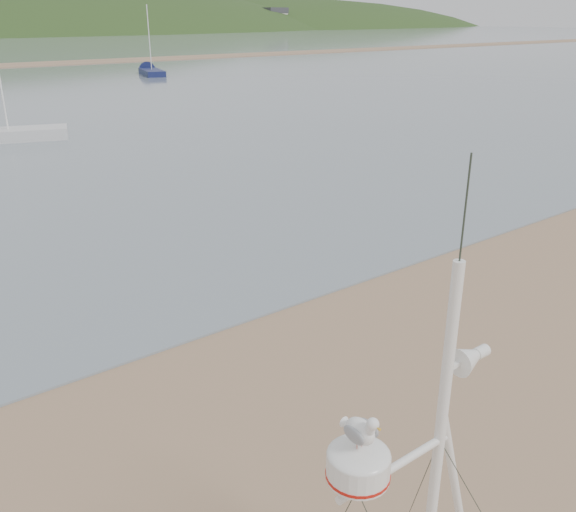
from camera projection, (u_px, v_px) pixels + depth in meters
sailboat_blue_far at (148, 71)px, 57.81m from camera, size 3.32×6.85×6.63m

